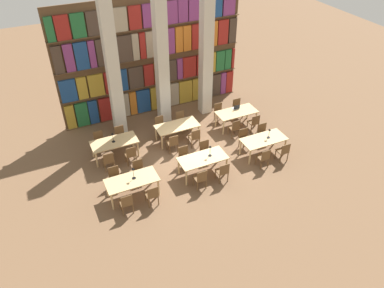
% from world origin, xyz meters
% --- Properties ---
extents(ground_plane, '(40.00, 40.00, 0.00)m').
position_xyz_m(ground_plane, '(0.00, 0.00, 0.00)').
color(ground_plane, brown).
extents(bookshelf_bank, '(8.78, 0.35, 5.50)m').
position_xyz_m(bookshelf_bank, '(0.01, 4.20, 2.61)').
color(bookshelf_bank, brown).
rests_on(bookshelf_bank, ground_plane).
extents(pillar_left, '(0.51, 0.51, 6.00)m').
position_xyz_m(pillar_left, '(-2.14, 2.98, 3.00)').
color(pillar_left, beige).
rests_on(pillar_left, ground_plane).
extents(pillar_center, '(0.51, 0.51, 6.00)m').
position_xyz_m(pillar_center, '(0.00, 2.98, 3.00)').
color(pillar_center, beige).
rests_on(pillar_center, ground_plane).
extents(pillar_right, '(0.51, 0.51, 6.00)m').
position_xyz_m(pillar_right, '(2.14, 2.98, 3.00)').
color(pillar_right, beige).
rests_on(pillar_right, ground_plane).
extents(reading_table_0, '(1.88, 0.89, 0.77)m').
position_xyz_m(reading_table_0, '(-2.90, -1.26, 0.68)').
color(reading_table_0, tan).
rests_on(reading_table_0, ground_plane).
extents(chair_0, '(0.42, 0.40, 0.89)m').
position_xyz_m(chair_0, '(-3.34, -1.99, 0.48)').
color(chair_0, brown).
rests_on(chair_0, ground_plane).
extents(chair_1, '(0.42, 0.40, 0.89)m').
position_xyz_m(chair_1, '(-3.34, -0.53, 0.48)').
color(chair_1, brown).
rests_on(chair_1, ground_plane).
extents(chair_2, '(0.42, 0.40, 0.89)m').
position_xyz_m(chair_2, '(-2.41, -1.99, 0.48)').
color(chair_2, brown).
rests_on(chair_2, ground_plane).
extents(chair_3, '(0.42, 0.40, 0.89)m').
position_xyz_m(chair_3, '(-2.41, -0.53, 0.48)').
color(chair_3, brown).
rests_on(chair_3, ground_plane).
extents(desk_lamp_0, '(0.14, 0.14, 0.49)m').
position_xyz_m(desk_lamp_0, '(-2.80, -1.22, 1.10)').
color(desk_lamp_0, black).
rests_on(desk_lamp_0, reading_table_0).
extents(reading_table_1, '(1.88, 0.89, 0.77)m').
position_xyz_m(reading_table_1, '(-0.05, -1.20, 0.68)').
color(reading_table_1, tan).
rests_on(reading_table_1, ground_plane).
extents(chair_4, '(0.42, 0.40, 0.89)m').
position_xyz_m(chair_4, '(-0.49, -1.93, 0.48)').
color(chair_4, brown).
rests_on(chair_4, ground_plane).
extents(chair_5, '(0.42, 0.40, 0.89)m').
position_xyz_m(chair_5, '(-0.49, -0.47, 0.48)').
color(chair_5, brown).
rests_on(chair_5, ground_plane).
extents(chair_6, '(0.42, 0.40, 0.89)m').
position_xyz_m(chair_6, '(0.44, -1.93, 0.48)').
color(chair_6, brown).
rests_on(chair_6, ground_plane).
extents(chair_7, '(0.42, 0.40, 0.89)m').
position_xyz_m(chair_7, '(0.44, -0.47, 0.48)').
color(chair_7, brown).
rests_on(chair_7, ground_plane).
extents(desk_lamp_1, '(0.14, 0.14, 0.48)m').
position_xyz_m(desk_lamp_1, '(0.27, -1.20, 1.09)').
color(desk_lamp_1, black).
rests_on(desk_lamp_1, reading_table_1).
extents(reading_table_2, '(1.88, 0.89, 0.77)m').
position_xyz_m(reading_table_2, '(2.78, -1.13, 0.68)').
color(reading_table_2, tan).
rests_on(reading_table_2, ground_plane).
extents(chair_8, '(0.42, 0.40, 0.89)m').
position_xyz_m(chair_8, '(2.33, -1.86, 0.48)').
color(chair_8, brown).
rests_on(chair_8, ground_plane).
extents(chair_9, '(0.42, 0.40, 0.89)m').
position_xyz_m(chair_9, '(2.33, -0.41, 0.48)').
color(chair_9, brown).
rests_on(chair_9, ground_plane).
extents(chair_10, '(0.42, 0.40, 0.89)m').
position_xyz_m(chair_10, '(3.27, -1.86, 0.48)').
color(chair_10, brown).
rests_on(chair_10, ground_plane).
extents(chair_11, '(0.42, 0.40, 0.89)m').
position_xyz_m(chair_11, '(3.27, -0.41, 0.48)').
color(chair_11, brown).
rests_on(chair_11, ground_plane).
extents(desk_lamp_2, '(0.14, 0.14, 0.44)m').
position_xyz_m(desk_lamp_2, '(3.00, -1.14, 1.06)').
color(desk_lamp_2, black).
rests_on(desk_lamp_2, reading_table_2).
extents(reading_table_3, '(1.88, 0.89, 0.77)m').
position_xyz_m(reading_table_3, '(-2.85, 1.27, 0.68)').
color(reading_table_3, tan).
rests_on(reading_table_3, ground_plane).
extents(chair_12, '(0.42, 0.40, 0.89)m').
position_xyz_m(chair_12, '(-3.31, 0.54, 0.48)').
color(chair_12, brown).
rests_on(chair_12, ground_plane).
extents(chair_13, '(0.42, 0.40, 0.89)m').
position_xyz_m(chair_13, '(-3.31, 2.00, 0.48)').
color(chair_13, brown).
rests_on(chair_13, ground_plane).
extents(chair_14, '(0.42, 0.40, 0.89)m').
position_xyz_m(chair_14, '(-2.40, 0.54, 0.48)').
color(chair_14, brown).
rests_on(chair_14, ground_plane).
extents(chair_15, '(0.42, 0.40, 0.89)m').
position_xyz_m(chair_15, '(-2.40, 2.00, 0.48)').
color(chair_15, brown).
rests_on(chair_15, ground_plane).
extents(desk_lamp_3, '(0.14, 0.14, 0.44)m').
position_xyz_m(desk_lamp_3, '(-2.87, 1.27, 1.07)').
color(desk_lamp_3, black).
rests_on(desk_lamp_3, reading_table_3).
extents(reading_table_4, '(1.88, 0.89, 0.77)m').
position_xyz_m(reading_table_4, '(-0.06, 1.28, 0.68)').
color(reading_table_4, tan).
rests_on(reading_table_4, ground_plane).
extents(chair_16, '(0.42, 0.40, 0.89)m').
position_xyz_m(chair_16, '(-0.57, 0.56, 0.48)').
color(chair_16, brown).
rests_on(chair_16, ground_plane).
extents(chair_17, '(0.42, 0.40, 0.89)m').
position_xyz_m(chair_17, '(-0.57, 2.01, 0.48)').
color(chair_17, brown).
rests_on(chair_17, ground_plane).
extents(chair_18, '(0.42, 0.40, 0.89)m').
position_xyz_m(chair_18, '(0.44, 0.56, 0.48)').
color(chair_18, brown).
rests_on(chair_18, ground_plane).
extents(chair_19, '(0.42, 0.40, 0.89)m').
position_xyz_m(chair_19, '(0.44, 2.01, 0.48)').
color(chair_19, brown).
rests_on(chair_19, ground_plane).
extents(reading_table_5, '(1.88, 0.89, 0.77)m').
position_xyz_m(reading_table_5, '(2.85, 1.18, 0.68)').
color(reading_table_5, tan).
rests_on(reading_table_5, ground_plane).
extents(chair_20, '(0.42, 0.40, 0.89)m').
position_xyz_m(chair_20, '(2.35, 0.46, 0.48)').
color(chair_20, brown).
rests_on(chair_20, ground_plane).
extents(chair_21, '(0.42, 0.40, 0.89)m').
position_xyz_m(chair_21, '(2.35, 1.91, 0.48)').
color(chair_21, brown).
rests_on(chair_21, ground_plane).
extents(chair_22, '(0.42, 0.40, 0.89)m').
position_xyz_m(chair_22, '(3.35, 0.46, 0.48)').
color(chair_22, brown).
rests_on(chair_22, ground_plane).
extents(chair_23, '(0.42, 0.40, 0.89)m').
position_xyz_m(chair_23, '(3.35, 1.91, 0.48)').
color(chair_23, brown).
rests_on(chair_23, ground_plane).
extents(laptop, '(0.32, 0.22, 0.21)m').
position_xyz_m(laptop, '(2.95, 1.44, 0.81)').
color(laptop, silver).
rests_on(laptop, reading_table_5).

